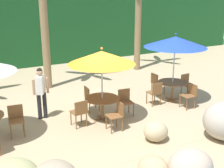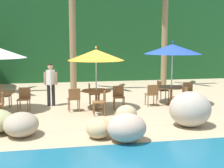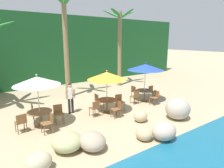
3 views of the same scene
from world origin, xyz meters
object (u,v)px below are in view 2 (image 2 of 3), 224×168
Objects in this scene: chair_white_seaward at (24,98)px; umbrella_blue at (172,49)px; waiter_in_white at (51,81)px; palm_tree_second at (72,2)px; dining_table_orange at (96,94)px; chair_blue_seaward at (189,91)px; chair_orange_inland at (92,93)px; chair_white_right at (0,103)px; umbrella_orange at (96,55)px; chair_blue_right at (182,96)px; chair_white_inland at (3,94)px; chair_blue_left at (152,93)px; dining_table_blue at (171,90)px; palm_tree_third at (165,14)px; chair_orange_left at (74,98)px; chair_orange_seaward at (119,96)px; chair_blue_inland at (161,89)px; chair_orange_right at (101,101)px; dining_table_white at (0,96)px.

umbrella_blue is (5.71, 0.05, 1.73)m from chair_white_seaward.
palm_tree_second is at bearing 70.45° from waiter_in_white.
dining_table_orange is 3.95m from chair_blue_seaward.
chair_white_right is at bearing -156.51° from chair_orange_inland.
chair_blue_right is (3.17, -0.55, -1.54)m from umbrella_orange.
palm_tree_second is at bearing 59.23° from chair_white_right.
chair_blue_left is (5.74, -0.91, 0.00)m from chair_white_inland.
dining_table_blue is 0.65× the size of waiter_in_white.
chair_blue_left reaches higher than dining_table_blue.
dining_table_orange is 7.40m from palm_tree_third.
chair_orange_left is 5.75m from palm_tree_second.
palm_tree_second is at bearing 109.78° from chair_orange_seaward.
chair_blue_inland is at bearing 1.65° from waiter_in_white.
chair_orange_right is 0.79× the size of dining_table_blue.
umbrella_blue is (3.92, 0.46, 1.73)m from chair_orange_left.
chair_white_seaward is at bearing 167.08° from chair_orange_left.
chair_white_inland is at bearing -154.88° from palm_tree_third.
chair_orange_inland reaches higher than dining_table_blue.
chair_blue_seaward is (3.98, -0.40, 0.00)m from chair_orange_inland.
chair_blue_inland is (-0.95, 0.70, 0.00)m from chair_blue_seaward.
chair_blue_right is (3.17, -0.55, -0.10)m from dining_table_orange.
waiter_in_white reaches higher than chair_blue_left.
chair_white_seaward and chair_orange_inland have the same top height.
chair_orange_left is (-1.69, -0.17, 0.00)m from chair_orange_seaward.
palm_tree_second is (2.75, 4.61, 3.92)m from chair_white_right.
palm_tree_second is at bearing 97.65° from chair_orange_right.
chair_orange_seaward and chair_orange_right have the same top height.
chair_blue_right is at bearing -39.02° from chair_blue_left.
chair_orange_left is at bearing 9.36° from chair_white_right.
dining_table_white is 0.86m from chair_white_right.
palm_tree_third is at bearing 83.38° from chair_blue_seaward.
dining_table_orange is (3.48, -0.27, 0.00)m from dining_table_white.
chair_white_inland and chair_orange_inland have the same top height.
chair_orange_left is 1.00× the size of chair_blue_seaward.
chair_orange_inland reaches higher than dining_table_white.
chair_blue_inland is at bearing -38.99° from palm_tree_second.
chair_white_right is 1.00× the size of chair_orange_right.
chair_white_inland is at bearing 174.83° from chair_blue_seaward.
dining_table_orange is 0.17× the size of palm_tree_third.
waiter_in_white reaches higher than chair_white_seaward.
umbrella_orange reaches higher than chair_white_right.
chair_orange_left is at bearing -161.06° from chair_blue_inland.
chair_orange_seaward is 3.10m from chair_blue_seaward.
umbrella_blue is 2.93× the size of chair_blue_seaward.
chair_orange_right is at bearing -127.51° from palm_tree_third.
chair_blue_inland is at bearing 5.53° from chair_orange_inland.
chair_white_inland is at bearing 154.31° from chair_orange_left.
dining_table_orange is 3.22m from chair_blue_right.
umbrella_orange is 0.34× the size of palm_tree_second.
umbrella_orange is 2.72× the size of chair_blue_left.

